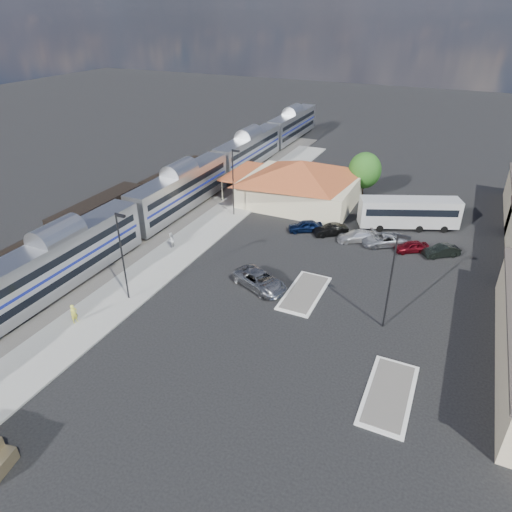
% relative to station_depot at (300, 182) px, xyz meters
% --- Properties ---
extents(ground, '(280.00, 280.00, 0.00)m').
position_rel_station_depot_xyz_m(ground, '(4.56, -24.00, -3.13)').
color(ground, black).
rests_on(ground, ground).
extents(railbed, '(16.00, 100.00, 0.12)m').
position_rel_station_depot_xyz_m(railbed, '(-16.44, -16.00, -3.07)').
color(railbed, '#4C4944').
rests_on(railbed, ground).
extents(platform, '(5.50, 92.00, 0.18)m').
position_rel_station_depot_xyz_m(platform, '(-7.44, -18.00, -3.04)').
color(platform, gray).
rests_on(platform, ground).
extents(passenger_train, '(3.00, 104.00, 5.55)m').
position_rel_station_depot_xyz_m(passenger_train, '(-13.44, -9.70, -0.26)').
color(passenger_train, silver).
rests_on(passenger_train, ground).
extents(freight_cars, '(2.80, 46.00, 4.00)m').
position_rel_station_depot_xyz_m(freight_cars, '(-19.44, -19.11, -1.21)').
color(freight_cars, black).
rests_on(freight_cars, ground).
extents(station_depot, '(18.35, 12.24, 6.20)m').
position_rel_station_depot_xyz_m(station_depot, '(0.00, 0.00, 0.00)').
color(station_depot, '#C1B58D').
rests_on(station_depot, ground).
extents(traffic_island_south, '(3.30, 7.50, 0.21)m').
position_rel_station_depot_xyz_m(traffic_island_south, '(8.56, -22.00, -3.03)').
color(traffic_island_south, silver).
rests_on(traffic_island_south, ground).
extents(traffic_island_north, '(3.30, 7.50, 0.21)m').
position_rel_station_depot_xyz_m(traffic_island_north, '(18.56, -32.00, -3.03)').
color(traffic_island_north, silver).
rests_on(traffic_island_north, ground).
extents(lamp_plat_s, '(1.08, 0.25, 9.00)m').
position_rel_station_depot_xyz_m(lamp_plat_s, '(-6.34, -30.00, 2.21)').
color(lamp_plat_s, black).
rests_on(lamp_plat_s, ground).
extents(lamp_plat_n, '(1.08, 0.25, 9.00)m').
position_rel_station_depot_xyz_m(lamp_plat_n, '(-6.34, -8.00, 2.21)').
color(lamp_plat_n, black).
rests_on(lamp_plat_n, ground).
extents(lamp_lot, '(1.08, 0.25, 9.00)m').
position_rel_station_depot_xyz_m(lamp_lot, '(16.66, -24.00, 2.21)').
color(lamp_lot, black).
rests_on(lamp_lot, ground).
extents(tree_depot, '(4.71, 4.71, 6.63)m').
position_rel_station_depot_xyz_m(tree_depot, '(7.56, 6.00, 0.89)').
color(tree_depot, '#382314').
rests_on(tree_depot, ground).
extents(suv, '(6.62, 4.94, 1.67)m').
position_rel_station_depot_xyz_m(suv, '(4.14, -22.84, -2.30)').
color(suv, gray).
rests_on(suv, ground).
extents(coach_bus, '(12.25, 7.17, 3.91)m').
position_rel_station_depot_xyz_m(coach_bus, '(15.25, -2.33, -0.88)').
color(coach_bus, silver).
rests_on(coach_bus, ground).
extents(person_a, '(0.53, 0.72, 1.80)m').
position_rel_station_depot_xyz_m(person_a, '(-8.23, -35.08, -2.05)').
color(person_a, '#E0DF46').
rests_on(person_a, platform).
extents(person_b, '(0.70, 0.90, 1.82)m').
position_rel_station_depot_xyz_m(person_b, '(-8.64, -19.53, -2.04)').
color(person_b, silver).
rests_on(person_b, platform).
extents(parked_car_a, '(4.55, 3.60, 1.45)m').
position_rel_station_depot_xyz_m(parked_car_a, '(3.89, -8.67, -2.41)').
color(parked_car_a, '#0B1839').
rests_on(parked_car_a, ground).
extents(parked_car_b, '(4.23, 3.70, 1.38)m').
position_rel_station_depot_xyz_m(parked_car_b, '(7.09, -8.37, -2.44)').
color(parked_car_b, black).
rests_on(parked_car_b, ground).
extents(parked_car_c, '(4.85, 4.07, 1.33)m').
position_rel_station_depot_xyz_m(parked_car_c, '(10.29, -8.67, -2.47)').
color(parked_car_c, beige).
rests_on(parked_car_c, ground).
extents(parked_car_d, '(5.60, 4.73, 1.43)m').
position_rel_station_depot_xyz_m(parked_car_d, '(13.49, -8.37, -2.42)').
color(parked_car_d, '#919499').
rests_on(parked_car_d, ground).
extents(parked_car_e, '(4.06, 3.33, 1.30)m').
position_rel_station_depot_xyz_m(parked_car_e, '(16.69, -8.67, -2.48)').
color(parked_car_e, maroon).
rests_on(parked_car_e, ground).
extents(parked_car_f, '(4.14, 3.53, 1.34)m').
position_rel_station_depot_xyz_m(parked_car_f, '(19.89, -8.37, -2.46)').
color(parked_car_f, black).
rests_on(parked_car_f, ground).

